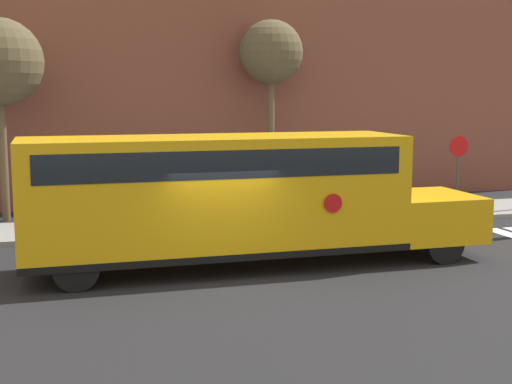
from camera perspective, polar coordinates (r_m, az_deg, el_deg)
The scene contains 6 objects.
ground_plane at distance 16.39m, azimuth -2.66°, elevation -7.02°, with size 60.00×60.00×0.00m, color black.
sidewalk_strip at distance 22.59m, azimuth -6.54°, elevation -2.67°, with size 44.00×3.00×0.15m.
building_backdrop at distance 28.63m, azimuth -8.88°, elevation 7.57°, with size 32.00×4.00×8.12m.
school_bus at distance 17.14m, azimuth -1.80°, elevation -0.12°, with size 11.37×2.57×3.20m.
stop_sign at distance 25.13m, azimuth 15.84°, elevation 2.21°, with size 0.71×0.10×2.76m.
tree_near_sidewalk at distance 26.64m, azimuth 1.22°, elevation 10.97°, with size 2.35×2.35×6.87m.
Camera 1 is at (-3.68, -15.39, 4.26)m, focal length 50.00 mm.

